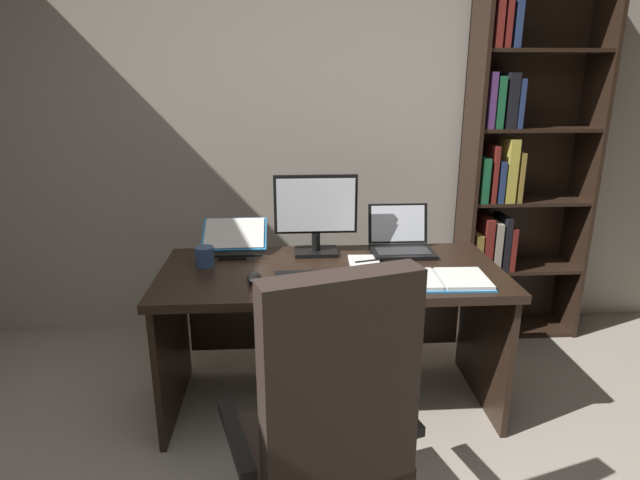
{
  "coord_description": "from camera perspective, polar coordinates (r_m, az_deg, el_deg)",
  "views": [
    {
      "loc": [
        -0.25,
        -1.23,
        1.62
      ],
      "look_at": [
        -0.1,
        1.09,
        0.9
      ],
      "focal_mm": 29.68,
      "sensor_mm": 36.0,
      "label": 1
    }
  ],
  "objects": [
    {
      "name": "office_chair",
      "position": [
        1.85,
        0.77,
        -21.31
      ],
      "size": [
        0.69,
        0.61,
        1.1
      ],
      "rotation": [
        0.0,
        0.0,
        0.29
      ],
      "color": "black",
      "rests_on": "ground"
    },
    {
      "name": "desk",
      "position": [
        2.68,
        1.06,
        -6.59
      ],
      "size": [
        1.64,
        0.74,
        0.73
      ],
      "color": "black",
      "rests_on": "ground"
    },
    {
      "name": "bookshelf",
      "position": [
        3.48,
        20.04,
        6.51
      ],
      "size": [
        0.76,
        0.32,
        2.2
      ],
      "color": "black",
      "rests_on": "ground"
    },
    {
      "name": "wall_back",
      "position": [
        3.38,
        0.63,
        13.39
      ],
      "size": [
        5.11,
        0.12,
        2.78
      ],
      "primitive_type": "cube",
      "color": "#A89E8E",
      "rests_on": "ground"
    },
    {
      "name": "coffee_mug",
      "position": [
        2.63,
        -12.33,
        -1.75
      ],
      "size": [
        0.09,
        0.09,
        0.1
      ],
      "primitive_type": "cylinder",
      "color": "#334C7A",
      "rests_on": "desk"
    },
    {
      "name": "open_binder",
      "position": [
        2.44,
        12.66,
        -4.18
      ],
      "size": [
        0.46,
        0.28,
        0.02
      ],
      "rotation": [
        0.0,
        0.0,
        -0.04
      ],
      "color": "#2D84C6",
      "rests_on": "desk"
    },
    {
      "name": "computer_mouse",
      "position": [
        2.39,
        -7.12,
        -4.09
      ],
      "size": [
        0.06,
        0.1,
        0.04
      ],
      "primitive_type": "ellipsoid",
      "color": "black",
      "rests_on": "desk"
    },
    {
      "name": "monitor",
      "position": [
        2.71,
        -0.46,
        2.65
      ],
      "size": [
        0.43,
        0.16,
        0.41
      ],
      "color": "black",
      "rests_on": "desk"
    },
    {
      "name": "reading_stand_with_book",
      "position": [
        2.81,
        -9.23,
        0.32
      ],
      "size": [
        0.34,
        0.28,
        0.15
      ],
      "color": "black",
      "rests_on": "desk"
    },
    {
      "name": "pen",
      "position": [
        2.62,
        5.24,
        -2.23
      ],
      "size": [
        0.14,
        0.04,
        0.01
      ],
      "primitive_type": "cylinder",
      "rotation": [
        0.0,
        1.57,
        0.25
      ],
      "color": "black",
      "rests_on": "notepad"
    },
    {
      "name": "laptop",
      "position": [
        2.81,
        8.71,
        -0.24
      ],
      "size": [
        0.32,
        0.28,
        0.23
      ],
      "color": "black",
      "rests_on": "desk"
    },
    {
      "name": "keyboard",
      "position": [
        2.4,
        0.08,
        -4.13
      ],
      "size": [
        0.42,
        0.15,
        0.02
      ],
      "primitive_type": "cube",
      "color": "black",
      "rests_on": "desk"
    },
    {
      "name": "notepad",
      "position": [
        2.62,
        4.81,
        -2.42
      ],
      "size": [
        0.16,
        0.22,
        0.01
      ],
      "primitive_type": "cube",
      "rotation": [
        0.0,
        0.0,
        -0.04
      ],
      "color": "silver",
      "rests_on": "desk"
    }
  ]
}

